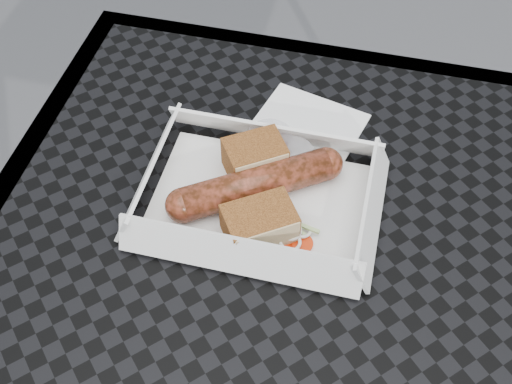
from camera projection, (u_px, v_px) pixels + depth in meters
The scene contains 9 objects.
patio_table at pixel (339, 365), 0.65m from camera, with size 0.80×0.80×0.74m.
food_tray at pixel (258, 201), 0.68m from camera, with size 0.22×0.15×0.00m, color white.
bratwurst at pixel (256, 184), 0.67m from camera, with size 0.17×0.13×0.04m.
bread_near at pixel (255, 157), 0.69m from camera, with size 0.06×0.04×0.04m, color brown.
bread_far at pixel (259, 223), 0.64m from camera, with size 0.07×0.05×0.04m, color brown.
veg_garnish at pixel (299, 239), 0.64m from camera, with size 0.03×0.03×0.00m.
napkin at pixel (304, 131), 0.74m from camera, with size 0.12×0.12×0.00m, color white.
condiment_cup_sauce at pixel (270, 144), 0.71m from camera, with size 0.05×0.05×0.03m, color #98110B.
condiment_cup_empty at pixel (291, 161), 0.69m from camera, with size 0.05×0.05×0.03m, color silver.
Camera 1 is at (-0.02, -0.28, 1.28)m, focal length 45.00 mm.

